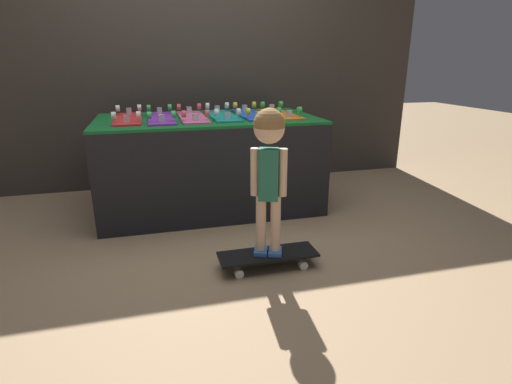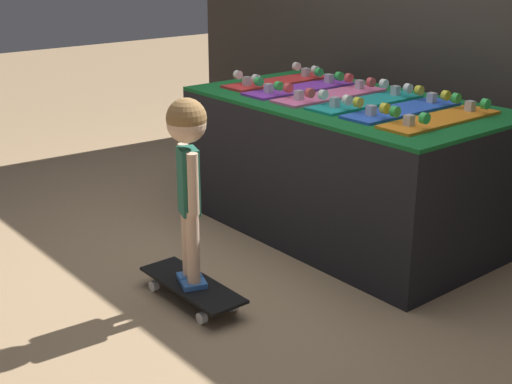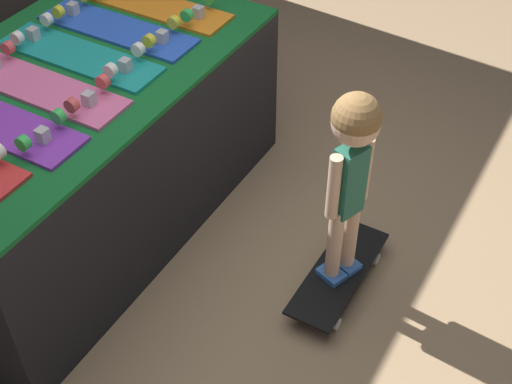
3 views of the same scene
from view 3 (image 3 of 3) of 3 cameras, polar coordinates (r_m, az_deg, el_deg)
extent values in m
plane|color=#9E7F5B|center=(3.08, -3.74, -5.87)|extent=(16.00, 16.00, 0.00)
cube|color=black|center=(3.15, -14.07, 3.24)|extent=(1.76, 0.98, 0.74)
cube|color=#146028|center=(2.93, -15.31, 9.01)|extent=(1.76, 0.98, 0.02)
cube|color=#B7B7BC|center=(2.54, -16.70, 4.37)|extent=(0.04, 0.04, 0.05)
cylinder|color=green|center=(2.58, -15.53, 5.86)|extent=(0.03, 0.05, 0.05)
cylinder|color=green|center=(2.49, -18.12, 3.75)|extent=(0.03, 0.05, 0.05)
cube|color=pink|center=(2.85, -16.79, 7.98)|extent=(0.20, 0.72, 0.01)
cylinder|color=#D84C4C|center=(3.02, -19.22, 10.84)|extent=(0.03, 0.05, 0.05)
cube|color=#B7B7BC|center=(2.68, -13.23, 7.27)|extent=(0.04, 0.04, 0.05)
cylinder|color=#D84C4C|center=(2.72, -12.16, 8.64)|extent=(0.03, 0.05, 0.05)
cylinder|color=#D84C4C|center=(2.62, -14.52, 6.75)|extent=(0.03, 0.05, 0.05)
cube|color=teal|center=(3.00, -13.95, 10.51)|extent=(0.20, 0.72, 0.01)
cube|color=#B7B7BC|center=(3.14, -17.38, 11.98)|extent=(0.04, 0.04, 0.05)
cylinder|color=white|center=(3.18, -16.41, 13.11)|extent=(0.03, 0.05, 0.05)
cylinder|color=white|center=(3.08, -18.57, 11.62)|extent=(0.03, 0.05, 0.05)
cube|color=#B7B7BC|center=(2.84, -10.41, 9.95)|extent=(0.04, 0.04, 0.05)
cylinder|color=white|center=(2.89, -9.42, 11.20)|extent=(0.03, 0.05, 0.05)
cylinder|color=white|center=(2.78, -11.57, 9.53)|extent=(0.03, 0.05, 0.05)
cube|color=blue|center=(3.16, -11.04, 12.66)|extent=(0.20, 0.72, 0.01)
cube|color=#B7B7BC|center=(3.29, -14.44, 14.02)|extent=(0.04, 0.04, 0.05)
cylinder|color=yellow|center=(3.22, -15.53, 13.73)|extent=(0.03, 0.05, 0.05)
cube|color=#B7B7BC|center=(3.01, -7.51, 12.21)|extent=(0.04, 0.04, 0.05)
cylinder|color=yellow|center=(3.05, -6.60, 13.35)|extent=(0.03, 0.05, 0.05)
cylinder|color=yellow|center=(2.94, -8.55, 11.88)|extent=(0.03, 0.05, 0.05)
cube|color=orange|center=(3.31, -8.14, 14.53)|extent=(0.20, 0.72, 0.01)
cube|color=#B7B7BC|center=(3.17, -4.63, 14.15)|extent=(0.04, 0.04, 0.05)
cylinder|color=green|center=(3.10, -5.56, 13.89)|extent=(0.03, 0.05, 0.05)
cube|color=black|center=(2.96, 6.61, -6.38)|extent=(0.60, 0.20, 0.01)
cube|color=#B7B7BC|center=(3.11, 8.11, -4.37)|extent=(0.04, 0.04, 0.05)
cylinder|color=white|center=(3.15, 6.65, -4.14)|extent=(0.05, 0.03, 0.05)
cylinder|color=white|center=(3.11, 9.50, -5.25)|extent=(0.05, 0.03, 0.05)
cube|color=#B7B7BC|center=(2.87, 4.86, -9.41)|extent=(0.04, 0.04, 0.05)
cylinder|color=white|center=(2.91, 3.30, -9.08)|extent=(0.05, 0.03, 0.05)
cylinder|color=white|center=(2.87, 6.38, -10.38)|extent=(0.05, 0.03, 0.05)
cube|color=#3870C6|center=(2.97, 7.23, -5.72)|extent=(0.11, 0.13, 0.03)
cylinder|color=#DBB293|center=(2.83, 7.55, -3.21)|extent=(0.06, 0.06, 0.34)
cube|color=#3870C6|center=(2.92, 6.04, -6.54)|extent=(0.11, 0.13, 0.03)
cylinder|color=#DBB293|center=(2.79, 6.31, -4.04)|extent=(0.06, 0.06, 0.34)
cube|color=#236651|center=(2.61, 7.47, 0.92)|extent=(0.13, 0.11, 0.30)
cylinder|color=#DBB293|center=(2.64, 8.70, 1.87)|extent=(0.05, 0.05, 0.28)
cylinder|color=#DBB293|center=(2.55, 6.24, 0.37)|extent=(0.05, 0.05, 0.28)
sphere|color=#DBB293|center=(2.44, 8.01, 5.54)|extent=(0.17, 0.17, 0.17)
sphere|color=olive|center=(2.43, 8.06, 5.95)|extent=(0.18, 0.18, 0.18)
camera|label=1|loc=(2.16, 61.44, -15.46)|focal=28.00mm
camera|label=2|loc=(4.49, 46.16, 21.86)|focal=50.00mm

